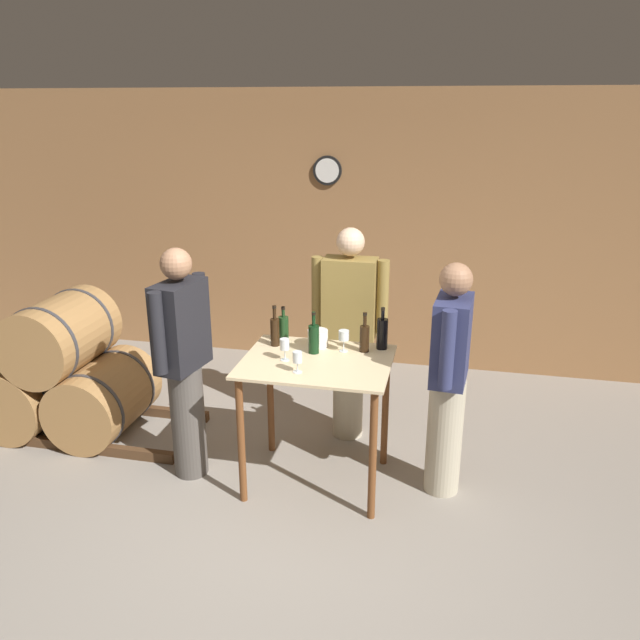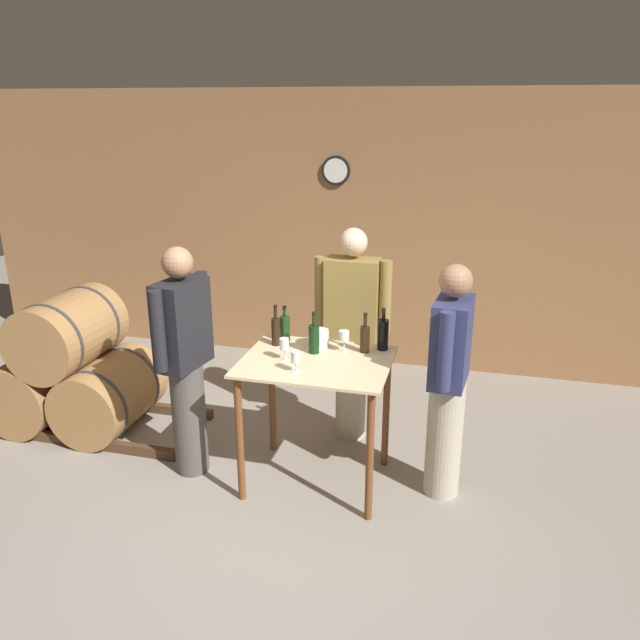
{
  "view_description": "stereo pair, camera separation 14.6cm",
  "coord_description": "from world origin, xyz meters",
  "views": [
    {
      "loc": [
        1.04,
        -3.03,
        2.55
      ],
      "look_at": [
        0.19,
        0.81,
        1.18
      ],
      "focal_mm": 35.0,
      "sensor_mm": 36.0,
      "label": 1
    },
    {
      "loc": [
        1.18,
        -3.0,
        2.55
      ],
      "look_at": [
        0.19,
        0.81,
        1.18
      ],
      "focal_mm": 35.0,
      "sensor_mm": 36.0,
      "label": 2
    }
  ],
  "objects": [
    {
      "name": "ground_plane",
      "position": [
        0.0,
        0.0,
        0.0
      ],
      "size": [
        14.0,
        14.0,
        0.0
      ],
      "primitive_type": "plane",
      "color": "gray"
    },
    {
      "name": "back_wall",
      "position": [
        -0.0,
        3.0,
        1.35
      ],
      "size": [
        8.4,
        0.08,
        2.7
      ],
      "color": "#996B42",
      "rests_on": "ground_plane"
    },
    {
      "name": "barrel_rack",
      "position": [
        -1.97,
        1.03,
        0.47
      ],
      "size": [
        2.12,
        0.83,
        1.14
      ],
      "color": "#4C331E",
      "rests_on": "ground_plane"
    },
    {
      "name": "tasting_table",
      "position": [
        0.19,
        0.71,
        0.75
      ],
      "size": [
        0.99,
        0.79,
        0.93
      ],
      "color": "beige",
      "rests_on": "ground_plane"
    },
    {
      "name": "wine_bottle_far_left",
      "position": [
        -0.16,
        0.91,
        1.04
      ],
      "size": [
        0.06,
        0.06,
        0.3
      ],
      "color": "black",
      "rests_on": "tasting_table"
    },
    {
      "name": "wine_bottle_left",
      "position": [
        -0.12,
        1.0,
        1.03
      ],
      "size": [
        0.07,
        0.07,
        0.26
      ],
      "color": "#193819",
      "rests_on": "tasting_table"
    },
    {
      "name": "wine_bottle_center",
      "position": [
        0.14,
        0.83,
        1.04
      ],
      "size": [
        0.07,
        0.07,
        0.29
      ],
      "color": "black",
      "rests_on": "tasting_table"
    },
    {
      "name": "wine_bottle_right",
      "position": [
        0.47,
        0.93,
        1.04
      ],
      "size": [
        0.07,
        0.07,
        0.28
      ],
      "color": "black",
      "rests_on": "tasting_table"
    },
    {
      "name": "wine_bottle_far_right",
      "position": [
        0.59,
        1.01,
        1.05
      ],
      "size": [
        0.08,
        0.08,
        0.3
      ],
      "color": "black",
      "rests_on": "tasting_table"
    },
    {
      "name": "wine_glass_near_left",
      "position": [
        -0.02,
        0.66,
        1.04
      ],
      "size": [
        0.06,
        0.06,
        0.15
      ],
      "color": "silver",
      "rests_on": "tasting_table"
    },
    {
      "name": "wine_glass_near_center",
      "position": [
        0.11,
        0.49,
        1.03
      ],
      "size": [
        0.06,
        0.06,
        0.14
      ],
      "color": "silver",
      "rests_on": "tasting_table"
    },
    {
      "name": "wine_glass_near_right",
      "position": [
        0.34,
        0.91,
        1.05
      ],
      "size": [
        0.07,
        0.07,
        0.15
      ],
      "color": "silver",
      "rests_on": "tasting_table"
    },
    {
      "name": "ice_bucket",
      "position": [
        0.14,
        0.96,
        0.99
      ],
      "size": [
        0.14,
        0.14,
        0.12
      ],
      "color": "white",
      "rests_on": "tasting_table"
    },
    {
      "name": "person_host",
      "position": [
        1.06,
        0.8,
        0.86
      ],
      "size": [
        0.25,
        0.59,
        1.62
      ],
      "color": "#B7AD93",
      "rests_on": "ground_plane"
    },
    {
      "name": "person_visitor_with_scarf",
      "position": [
        0.28,
        1.42,
        0.9
      ],
      "size": [
        0.59,
        0.24,
        1.7
      ],
      "color": "#B7AD93",
      "rests_on": "ground_plane"
    },
    {
      "name": "person_visitor_bearded",
      "position": [
        -0.73,
        0.62,
        0.88
      ],
      "size": [
        0.29,
        0.58,
        1.67
      ],
      "color": "#4C4742",
      "rests_on": "ground_plane"
    }
  ]
}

